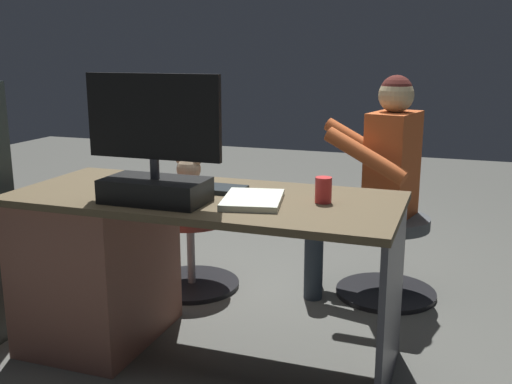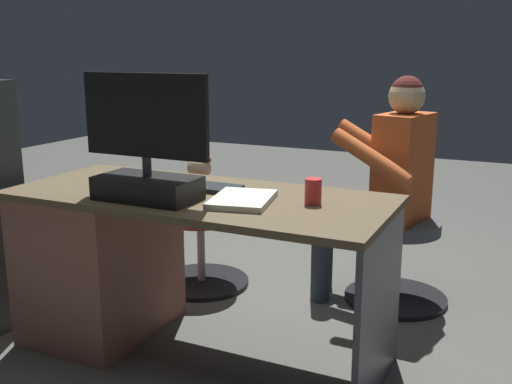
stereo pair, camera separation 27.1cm
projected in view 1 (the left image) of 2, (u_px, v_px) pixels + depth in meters
ground_plane at (238, 319)px, 2.94m from camera, size 10.00×10.00×0.00m
desk at (120, 259)px, 2.65m from camera, size 1.59×0.69×0.71m
monitor at (155, 163)px, 2.29m from camera, size 0.55×0.22×0.49m
keyboard at (197, 187)px, 2.53m from camera, size 0.42×0.14×0.02m
computer_mouse at (129, 180)px, 2.64m from camera, size 0.06×0.10×0.04m
cup at (323, 190)px, 2.31m from camera, size 0.06×0.06×0.10m
tv_remote at (137, 185)px, 2.57m from camera, size 0.11×0.15×0.02m
notebook_binder at (253, 200)px, 2.31m from camera, size 0.28×0.34×0.02m
office_chair_teddy at (191, 243)px, 3.29m from camera, size 0.53×0.53×0.44m
teddy_bear at (190, 186)px, 3.23m from camera, size 0.22×0.22×0.31m
visitor_chair at (388, 251)px, 3.18m from camera, size 0.53×0.53×0.44m
person at (375, 172)px, 3.09m from camera, size 0.58×0.56×1.17m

